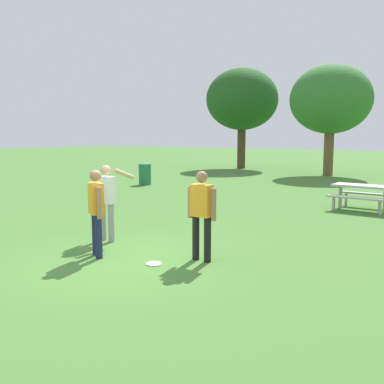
# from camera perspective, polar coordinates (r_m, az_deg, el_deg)

# --- Properties ---
(ground_plane) EXTENTS (120.00, 120.00, 0.00)m
(ground_plane) POSITION_cam_1_polar(r_m,az_deg,el_deg) (8.15, -10.13, -8.85)
(ground_plane) COLOR #447530
(person_thrower) EXTENTS (0.64, 0.67, 1.64)m
(person_thrower) POSITION_cam_1_polar(r_m,az_deg,el_deg) (9.49, -11.10, -0.62)
(person_thrower) COLOR gray
(person_thrower) RESTS_ON ground
(person_catcher) EXTENTS (0.61, 0.24, 1.64)m
(person_catcher) POSITION_cam_1_polar(r_m,az_deg,el_deg) (7.82, 1.28, -2.34)
(person_catcher) COLOR black
(person_catcher) RESTS_ON ground
(person_bystander) EXTENTS (0.53, 0.39, 1.64)m
(person_bystander) POSITION_cam_1_polar(r_m,az_deg,el_deg) (8.27, -12.44, -1.97)
(person_bystander) COLOR #1E234C
(person_bystander) RESTS_ON ground
(frisbee) EXTENTS (0.28, 0.28, 0.03)m
(frisbee) POSITION_cam_1_polar(r_m,az_deg,el_deg) (7.83, -5.02, -9.36)
(frisbee) COLOR white
(frisbee) RESTS_ON ground
(picnic_table_near) EXTENTS (1.79, 1.53, 0.77)m
(picnic_table_near) POSITION_cam_1_polar(r_m,az_deg,el_deg) (14.17, 21.42, 0.03)
(picnic_table_near) COLOR #B2ADA3
(picnic_table_near) RESTS_ON ground
(trash_can_further_along) EXTENTS (0.59, 0.59, 0.96)m
(trash_can_further_along) POSITION_cam_1_polar(r_m,az_deg,el_deg) (20.05, -6.19, 2.33)
(trash_can_further_along) COLOR #237047
(trash_can_further_along) RESTS_ON ground
(tree_tall_left) EXTENTS (4.81, 4.81, 6.68)m
(tree_tall_left) POSITION_cam_1_polar(r_m,az_deg,el_deg) (29.95, 6.58, 11.92)
(tree_tall_left) COLOR #4C3823
(tree_tall_left) RESTS_ON ground
(tree_broad_center) EXTENTS (4.48, 4.48, 6.14)m
(tree_broad_center) POSITION_cam_1_polar(r_m,az_deg,el_deg) (25.84, 17.72, 11.44)
(tree_broad_center) COLOR brown
(tree_broad_center) RESTS_ON ground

